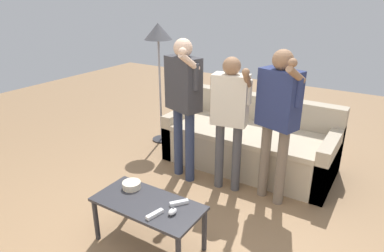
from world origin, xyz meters
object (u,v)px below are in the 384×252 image
couch (250,142)px  game_remote_wand_far (154,214)px  player_left (183,94)px  player_right (278,110)px  snack_bowl (132,185)px  player_center (230,110)px  floor_lamp (158,39)px  game_remote_wand_near (179,203)px  game_remote_nunchuk (173,211)px  coffee_table (148,209)px

couch → game_remote_wand_far: size_ratio=12.75×
couch → player_left: bearing=-126.5°
player_right → game_remote_wand_far: bearing=-109.7°
snack_bowl → player_right: 1.56m
couch → player_center: (0.01, -0.68, 0.64)m
floor_lamp → player_left: bearing=-39.7°
game_remote_wand_near → player_right: bearing=70.1°
snack_bowl → floor_lamp: bearing=119.7°
snack_bowl → player_left: bearing=97.0°
player_left → snack_bowl: bearing=-83.0°
game_remote_nunchuk → player_left: size_ratio=0.05×
coffee_table → game_remote_wand_far: (0.16, -0.11, 0.08)m
floor_lamp → player_center: bearing=-25.7°
coffee_table → floor_lamp: (-1.28, 1.89, 1.12)m
snack_bowl → player_left: 1.20m
snack_bowl → game_remote_wand_far: (0.42, -0.22, -0.01)m
game_remote_wand_far → game_remote_wand_near: bearing=71.0°
player_left → couch: bearing=53.5°
couch → game_remote_wand_near: 1.76m
coffee_table → couch: bearing=85.7°
snack_bowl → player_right: bearing=51.4°
floor_lamp → player_left: (0.89, -0.74, -0.46)m
player_center → player_right: player_right is taller
coffee_table → player_center: player_center is taller
coffee_table → game_remote_nunchuk: 0.28m
floor_lamp → game_remote_nunchuk: bearing=-50.9°
floor_lamp → game_remote_wand_far: size_ratio=10.52×
floor_lamp → game_remote_wand_far: 2.68m
couch → player_right: bearing=-51.2°
game_remote_nunchuk → game_remote_wand_far: bearing=-139.6°
game_remote_nunchuk → snack_bowl: bearing=167.2°
floor_lamp → couch: bearing=-0.5°
player_center → game_remote_wand_near: (0.08, -1.08, -0.49)m
game_remote_nunchuk → player_right: size_ratio=0.06×
couch → player_right: (0.51, -0.63, 0.70)m
floor_lamp → game_remote_wand_near: bearing=-49.3°
couch → game_remote_wand_far: bearing=-89.5°
game_remote_nunchuk → player_left: (-0.66, 1.17, 0.57)m
player_right → game_remote_wand_far: (-0.49, -1.36, -0.56)m
player_right → player_left: bearing=-174.7°
player_right → coffee_table: bearing=-117.4°
floor_lamp → coffee_table: bearing=-55.8°
coffee_table → game_remote_wand_far: game_remote_wand_far is taller
snack_bowl → game_remote_nunchuk: size_ratio=1.89×
game_remote_wand_near → game_remote_nunchuk: bearing=-77.4°
game_remote_nunchuk → player_left: bearing=119.6°
snack_bowl → game_remote_wand_near: snack_bowl is taller
coffee_table → game_remote_wand_far: bearing=-35.6°
player_left → game_remote_nunchuk: bearing=-60.4°
game_remote_wand_far → couch: bearing=90.5°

